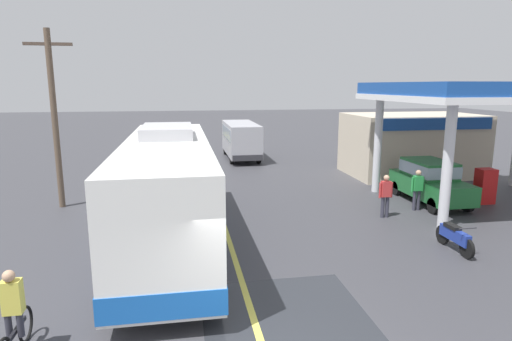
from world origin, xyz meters
TOP-DOWN VIEW (x-y plane):
  - ground at (0.00, 20.00)m, footprint 120.00×120.00m
  - lane_divider_stripe at (0.00, 15.00)m, footprint 0.16×50.00m
  - wet_puddle_patch at (0.71, 1.27)m, footprint 3.61×4.44m
  - coach_bus_main at (-1.88, 6.57)m, footprint 2.60×11.04m
  - gas_station_roadside at (11.32, 13.38)m, footprint 9.10×11.95m
  - car_at_pump at (9.03, 9.71)m, footprint 1.70×4.20m
  - minibus_opposing_lane at (2.58, 22.30)m, footprint 2.04×6.13m
  - cyclist_on_shoulder at (-4.56, 1.13)m, footprint 0.34×1.82m
  - motorcycle_parked_forecourt at (6.70, 4.50)m, footprint 0.55×1.80m
  - pedestrian_near_pump at (7.87, 8.69)m, footprint 0.55×0.22m
  - pedestrian_by_shop at (6.16, 8.01)m, footprint 0.55×0.22m
  - car_trailing_behind_bus at (-2.56, 22.86)m, footprint 1.70×4.20m
  - utility_pole_roadside at (-6.42, 11.68)m, footprint 1.80×0.24m

SIDE VIEW (x-z plane):
  - ground at x=0.00m, z-range 0.00..0.00m
  - wet_puddle_patch at x=0.71m, z-range 0.00..0.01m
  - lane_divider_stripe at x=0.00m, z-range 0.00..0.01m
  - motorcycle_parked_forecourt at x=6.70m, z-range -0.02..0.90m
  - cyclist_on_shoulder at x=-4.56m, z-range -0.08..1.64m
  - pedestrian_near_pump at x=7.87m, z-range 0.10..1.76m
  - pedestrian_by_shop at x=6.16m, z-range 0.10..1.76m
  - car_at_pump at x=9.03m, z-range 0.10..1.92m
  - car_trailing_behind_bus at x=-2.56m, z-range 0.10..1.92m
  - minibus_opposing_lane at x=2.58m, z-range 0.25..2.69m
  - coach_bus_main at x=-1.88m, z-range -0.12..3.56m
  - gas_station_roadside at x=11.32m, z-range 0.08..5.18m
  - utility_pole_roadside at x=-6.42m, z-range 0.18..7.33m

